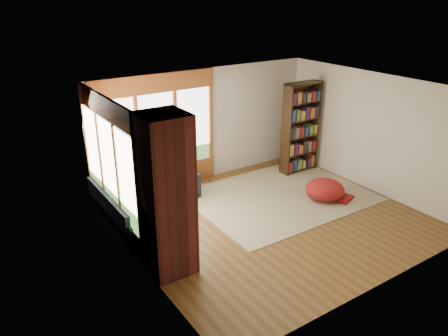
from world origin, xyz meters
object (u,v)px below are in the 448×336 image
area_rug (280,196)px  dog_brindle (157,188)px  bookshelf (301,128)px  dog_tan (142,177)px  brick_chimney (166,197)px  pouf (325,189)px  sectional_sofa (143,198)px

area_rug → dog_brindle: bearing=173.3°
bookshelf → dog_brindle: bearing=-172.3°
bookshelf → dog_tan: bookshelf is taller
area_rug → bookshelf: 1.93m
brick_chimney → pouf: bearing=6.3°
brick_chimney → dog_tan: bearing=77.2°
pouf → dog_brindle: (-3.45, 0.95, 0.54)m
brick_chimney → dog_tan: brick_chimney is taller
bookshelf → dog_brindle: 4.11m
sectional_sofa → area_rug: bearing=-19.1°
dog_brindle → dog_tan: bearing=-17.0°
dog_brindle → bookshelf: bearing=-101.0°
sectional_sofa → dog_brindle: size_ratio=2.25×
brick_chimney → dog_tan: size_ratio=2.77×
sectional_sofa → pouf: 3.84m
sectional_sofa → dog_tan: size_ratio=2.34×
dog_tan → dog_brindle: dog_brindle is taller
brick_chimney → dog_brindle: size_ratio=2.66×
brick_chimney → pouf: size_ratio=3.15×
brick_chimney → area_rug: (3.21, 1.07, -1.29)m
pouf → bookshelf: bearing=67.8°
brick_chimney → area_rug: size_ratio=0.70×
brick_chimney → area_rug: 3.62m
bookshelf → sectional_sofa: bearing=178.5°
sectional_sofa → brick_chimney: bearing=-101.9°
area_rug → pouf: 0.98m
area_rug → bookshelf: size_ratio=1.69×
bookshelf → pouf: bookshelf is taller
dog_tan → sectional_sofa: bearing=76.1°
dog_tan → dog_brindle: (0.02, -0.63, 0.01)m
pouf → dog_tan: 3.85m
bookshelf → dog_tan: (-4.08, 0.08, -0.34)m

